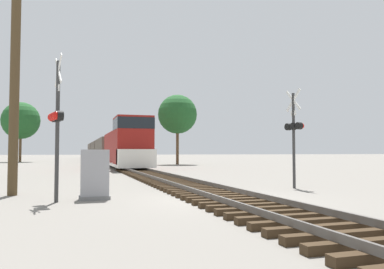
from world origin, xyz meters
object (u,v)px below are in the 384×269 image
relay_cabinet (95,175)px  tree_mid_background (178,114)px  crossing_signal_near (57,119)px  crossing_signal_far (294,130)px  utility_pole (15,55)px  tree_deep_background (21,121)px  freight_train (104,150)px

relay_cabinet → tree_mid_background: 33.76m
crossing_signal_near → tree_mid_background: tree_mid_background is taller
crossing_signal_far → utility_pole: bearing=79.8°
tree_mid_background → utility_pole: bearing=-115.5°
utility_pole → relay_cabinet: bearing=-36.0°
crossing_signal_near → relay_cabinet: size_ratio=2.81×
tree_deep_background → relay_cabinet: bearing=-80.3°
crossing_signal_far → utility_pole: utility_pole is taller
relay_cabinet → tree_mid_background: (11.32, 31.36, 5.31)m
relay_cabinet → utility_pole: size_ratio=0.16×
utility_pole → tree_deep_background: size_ratio=1.07×
utility_pole → tree_deep_background: 47.57m
crossing_signal_near → crossing_signal_far: size_ratio=1.08×
crossing_signal_far → utility_pole: 11.20m
tree_deep_background → crossing_signal_far: bearing=-70.9°
crossing_signal_near → relay_cabinet: (1.17, 0.38, -1.73)m
crossing_signal_far → freight_train: bearing=-1.3°
utility_pole → tree_deep_background: utility_pole is taller
relay_cabinet → tree_deep_background: tree_deep_background is taller
crossing_signal_far → relay_cabinet: size_ratio=2.61×
freight_train → tree_mid_background: tree_mid_background is taller
crossing_signal_far → relay_cabinet: (-8.21, -1.26, -1.67)m
freight_train → relay_cabinet: bearing=-94.6°
freight_train → relay_cabinet: freight_train is taller
crossing_signal_near → crossing_signal_far: bearing=86.7°
freight_train → crossing_signal_far: 47.39m
utility_pole → tree_mid_background: utility_pole is taller
utility_pole → crossing_signal_far: bearing=-3.7°
freight_train → relay_cabinet: 48.61m
crossing_signal_far → crossing_signal_near: bearing=93.4°
crossing_signal_near → utility_pole: size_ratio=0.46×
freight_train → crossing_signal_near: (-5.06, -48.83, 0.70)m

